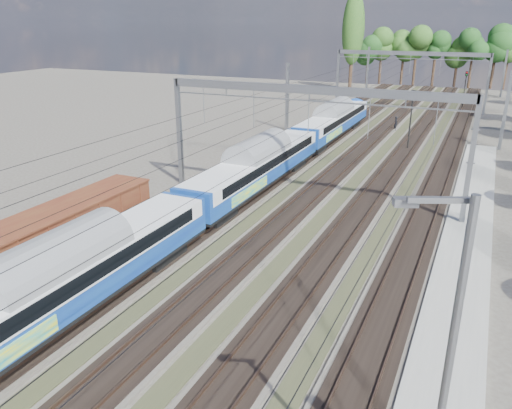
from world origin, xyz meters
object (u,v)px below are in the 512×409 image
at_px(freight_boxcar, 61,233).
at_px(lamp_post, 441,384).
at_px(signal_near, 411,113).
at_px(worker, 396,123).
at_px(emu_train, 256,162).
at_px(signal_far, 465,85).

distance_m(freight_boxcar, lamp_post, 22.95).
distance_m(freight_boxcar, signal_near, 39.60).
distance_m(worker, lamp_post, 57.03).
xyz_separation_m(worker, signal_near, (3.12, -10.04, 3.19)).
height_order(emu_train, signal_near, signal_near).
distance_m(emu_train, signal_far, 53.56).
relative_size(emu_train, lamp_post, 6.40).
relative_size(freight_boxcar, signal_near, 2.06).
relative_size(emu_train, signal_far, 10.99).
height_order(emu_train, worker, emu_train).
height_order(signal_far, lamp_post, lamp_post).
xyz_separation_m(emu_train, worker, (5.95, 30.51, -1.75)).
height_order(emu_train, lamp_post, lamp_post).
xyz_separation_m(freight_boxcar, signal_far, (17.21, 68.69, 1.65)).
distance_m(freight_boxcar, signal_far, 70.84).
relative_size(emu_train, freight_boxcar, 4.88).
xyz_separation_m(signal_far, lamp_post, (3.75, -77.37, 1.80)).
xyz_separation_m(worker, lamp_post, (10.51, -55.86, 4.66)).
bearing_deg(lamp_post, signal_near, 75.79).
height_order(worker, signal_far, signal_far).
bearing_deg(emu_train, lamp_post, -57.01).
bearing_deg(lamp_post, signal_far, 69.41).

